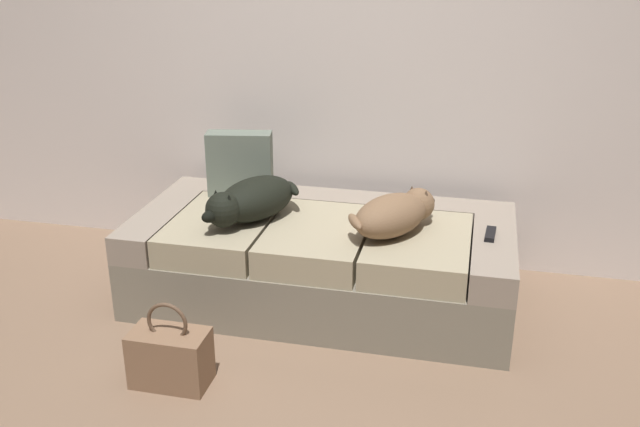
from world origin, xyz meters
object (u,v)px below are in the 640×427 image
dog_tan (395,213)px  dog_dark (251,200)px  tv_remote (490,234)px  throw_pillow (240,164)px  couch (322,260)px  handbag (170,357)px

dog_tan → dog_dark: bearing=-179.5°
dog_dark → tv_remote: (1.14, 0.06, -0.09)m
dog_tan → throw_pillow: 0.94m
dog_dark → dog_tan: size_ratio=1.10×
tv_remote → throw_pillow: throw_pillow is taller
couch → dog_dark: dog_dark is taller
throw_pillow → handbag: size_ratio=0.90×
tv_remote → handbag: (-1.26, -0.83, -0.33)m
dog_dark → tv_remote: dog_dark is taller
couch → handbag: size_ratio=4.91×
couch → dog_dark: 0.48m
dog_tan → throw_pillow: size_ratio=1.52×
couch → throw_pillow: throw_pillow is taller
couch → dog_tan: (0.37, -0.08, 0.32)m
dog_dark → couch: bearing=14.9°
dog_dark → throw_pillow: bearing=116.5°
dog_dark → throw_pillow: (-0.17, 0.34, 0.07)m
dog_dark → handbag: 0.88m
tv_remote → throw_pillow: 1.35m
handbag → tv_remote: bearing=33.3°
couch → dog_tan: size_ratio=3.58×
dog_dark → tv_remote: 1.15m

